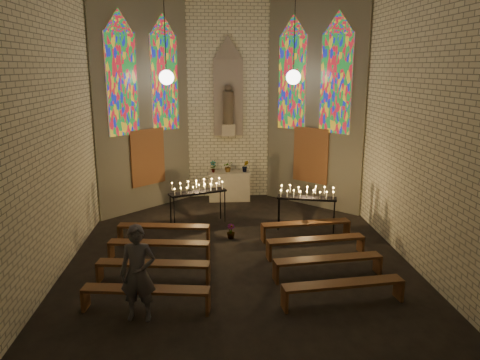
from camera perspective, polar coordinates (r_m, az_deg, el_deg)
name	(u,v)px	position (r m, az deg, el deg)	size (l,w,h in m)	color
floor	(239,264)	(11.16, -0.10, -10.18)	(12.00, 12.00, 0.00)	black
room	(232,95)	(13.60, -1.02, 10.30)	(8.22, 12.43, 7.00)	#F3EECB
altar	(229,186)	(16.16, -1.32, -0.73)	(1.40, 0.60, 1.00)	beige
flower_vase_left	(213,167)	(15.94, -3.30, 1.65)	(0.21, 0.14, 0.40)	#4C723F
flower_vase_center	(228,167)	(15.99, -1.45, 1.64)	(0.33, 0.29, 0.37)	#4C723F
flower_vase_right	(245,166)	(15.97, 0.65, 1.70)	(0.22, 0.18, 0.41)	#4C723F
aisle_flower_pot	(231,231)	(12.65, -1.12, -6.28)	(0.22, 0.22, 0.40)	#4C723F
votive_stand_left	(198,189)	(13.58, -5.18, -1.12)	(1.70, 1.03, 1.24)	black
votive_stand_right	(307,195)	(13.15, 8.15, -1.80)	(1.69, 0.78, 1.21)	black
pew_left_0	(164,228)	(12.51, -9.28, -5.82)	(2.43, 0.63, 0.46)	#532F17
pew_right_0	(306,225)	(12.71, 8.03, -5.47)	(2.43, 0.63, 0.46)	#532F17
pew_left_1	(159,245)	(11.39, -9.84, -7.83)	(2.43, 0.63, 0.46)	#532F17
pew_right_1	(316,241)	(11.60, 9.22, -7.40)	(2.43, 0.63, 0.46)	#532F17
pew_left_2	(153,266)	(10.29, -10.53, -10.27)	(2.43, 0.63, 0.46)	#532F17
pew_right_2	(328,261)	(10.53, 10.68, -9.72)	(2.43, 0.63, 0.46)	#532F17
pew_left_3	(146,292)	(9.22, -11.40, -13.27)	(2.43, 0.63, 0.46)	#532F17
pew_right_3	(343,286)	(9.48, 12.49, -12.55)	(2.43, 0.63, 0.46)	#532F17
visitor	(138,273)	(8.75, -12.32, -11.04)	(0.65, 0.43, 1.80)	#4C4B55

